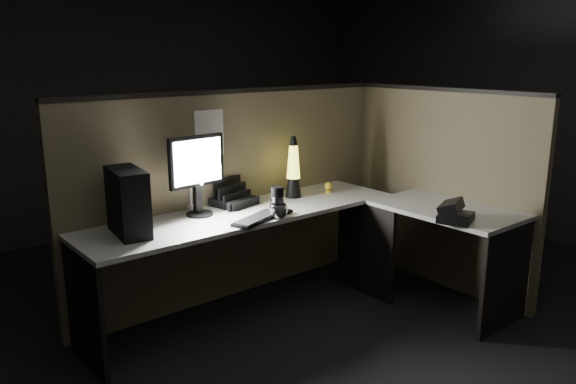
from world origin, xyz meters
TOP-DOWN VIEW (x-y plane):
  - floor at (0.00, 0.00)m, footprint 6.00×6.00m
  - room_shell at (0.00, 0.00)m, footprint 6.00×6.00m
  - partition_back at (0.00, 0.93)m, footprint 2.66×0.06m
  - partition_right at (1.33, 0.10)m, footprint 0.06×1.66m
  - desk at (0.18, 0.25)m, footprint 2.60×1.60m
  - pc_tower at (-0.96, 0.64)m, footprint 0.22×0.39m
  - monitor at (-0.44, 0.74)m, footprint 0.41×0.18m
  - keyboard at (-0.21, 0.39)m, footprint 0.43×0.26m
  - mouse at (0.03, 0.38)m, footprint 0.11×0.09m
  - clip_lamp at (-0.41, 0.81)m, footprint 0.05×0.18m
  - organizer at (-0.12, 0.81)m, footprint 0.32×0.30m
  - lava_lamp at (0.36, 0.71)m, footprint 0.12×0.12m
  - travel_mug at (-0.06, 0.37)m, footprint 0.09×0.09m
  - steel_mug at (-0.07, 0.34)m, footprint 0.16×0.16m
  - figurine at (0.65, 0.64)m, footprint 0.06×0.06m
  - pinned_paper at (-0.24, 0.90)m, footprint 0.23×0.00m
  - desk_phone at (0.76, -0.42)m, footprint 0.29×0.28m

SIDE VIEW (x-z plane):
  - floor at x=0.00m, z-range 0.00..0.00m
  - desk at x=0.18m, z-range 0.22..0.95m
  - keyboard at x=-0.21m, z-range 0.73..0.75m
  - mouse at x=0.03m, z-range 0.73..0.76m
  - partition_back at x=0.00m, z-range 0.00..1.50m
  - partition_right at x=1.33m, z-range 0.00..1.50m
  - steel_mug at x=-0.07m, z-range 0.73..0.82m
  - organizer at x=-0.12m, z-range 0.67..0.88m
  - figurine at x=0.65m, z-range 0.75..0.81m
  - desk_phone at x=0.76m, z-range 0.71..0.85m
  - travel_mug at x=-0.06m, z-range 0.73..0.93m
  - clip_lamp at x=-0.41m, z-range 0.75..0.98m
  - lava_lamp at x=0.36m, z-range 0.69..1.15m
  - pc_tower at x=-0.96m, z-range 0.73..1.12m
  - monitor at x=-0.44m, z-range 0.78..1.31m
  - pinned_paper at x=-0.24m, z-range 1.08..1.40m
  - room_shell at x=0.00m, z-range -1.38..4.62m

